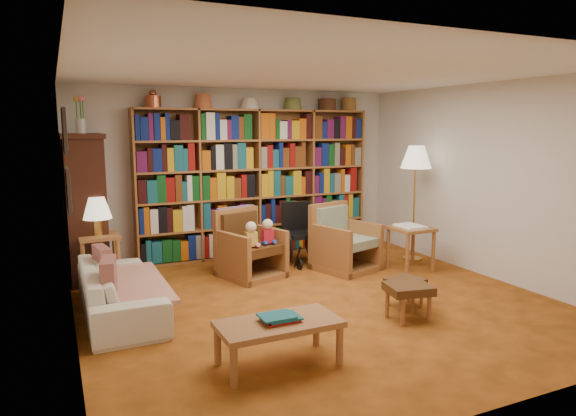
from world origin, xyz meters
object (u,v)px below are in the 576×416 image
floor_lamp (416,162)px  armchair_sage (342,244)px  armchair_leather (249,248)px  side_table_papers (411,235)px  footstool_a (405,284)px  coffee_table (279,326)px  sofa (120,290)px  wheelchair (300,235)px  footstool_b (408,291)px  side_table_lamp (99,247)px

floor_lamp → armchair_sage: bearing=178.1°
armchair_leather → armchair_sage: armchair_sage is taller
side_table_papers → floor_lamp: bearing=48.4°
footstool_a → coffee_table: 1.94m
sofa → footstool_a: bearing=-110.2°
wheelchair → side_table_papers: size_ratio=1.39×
wheelchair → footstool_b: wheelchair is taller
footstool_b → armchair_leather: bearing=112.8°
side_table_lamp → footstool_a: size_ratio=1.54×
sofa → footstool_a: (2.85, -1.02, -0.01)m
armchair_sage → side_table_lamp: bearing=170.7°
side_table_papers → footstool_b: (-1.16, -1.46, -0.20)m
coffee_table → sofa: bearing=121.1°
sofa → side_table_lamp: 1.14m
side_table_lamp → floor_lamp: size_ratio=0.39×
side_table_lamp → coffee_table: bearing=-68.1°
footstool_a → coffee_table: coffee_table is taller
side_table_lamp → armchair_sage: (3.12, -0.51, -0.15)m
armchair_leather → footstool_b: 2.36m
armchair_leather → footstool_a: armchair_leather is taller
side_table_lamp → coffee_table: 3.06m
side_table_lamp → footstool_b: side_table_lamp is taller
sofa → coffee_table: (1.04, -1.73, 0.06)m
armchair_sage → wheelchair: 0.66m
wheelchair → footstool_a: bearing=-83.9°
armchair_leather → coffee_table: bearing=-105.1°
sofa → floor_lamp: (4.20, 0.56, 1.18)m
armchair_leather → footstool_b: bearing=-67.2°
armchair_sage → footstool_a: (-0.17, -1.63, -0.08)m
side_table_papers → coffee_table: bearing=-146.3°
armchair_sage → wheelchair: (-0.40, 0.52, 0.06)m
side_table_lamp → floor_lamp: (4.30, -0.55, 0.95)m
sofa → side_table_lamp: side_table_lamp is taller
side_table_lamp → footstool_a: 3.65m
side_table_papers → coffee_table: side_table_papers is taller
footstool_b → sofa: bearing=152.9°
wheelchair → side_table_papers: (1.19, -1.01, 0.10)m
side_table_papers → armchair_sage: bearing=148.1°
sofa → side_table_papers: size_ratio=2.88×
footstool_a → coffee_table: size_ratio=0.42×
sofa → floor_lamp: bearing=-82.8°
sofa → footstool_a: 3.02m
sofa → armchair_sage: (3.02, 0.60, 0.08)m
side_table_lamp → side_table_papers: size_ratio=1.03×
footstool_a → armchair_sage: bearing=84.0°
sofa → side_table_lamp: (-0.10, 1.11, 0.23)m
footstool_b → coffee_table: coffee_table is taller
side_table_lamp → footstool_b: bearing=-41.9°
armchair_leather → armchair_sage: 1.31m
footstool_a → footstool_b: (-0.21, -0.32, 0.04)m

